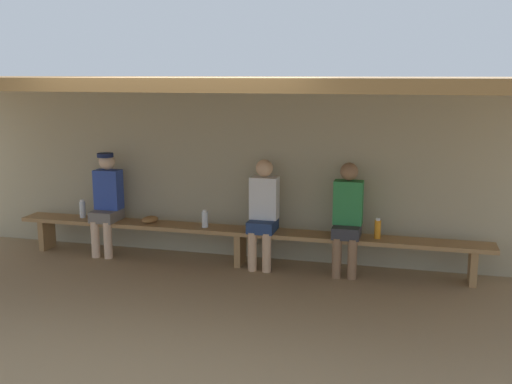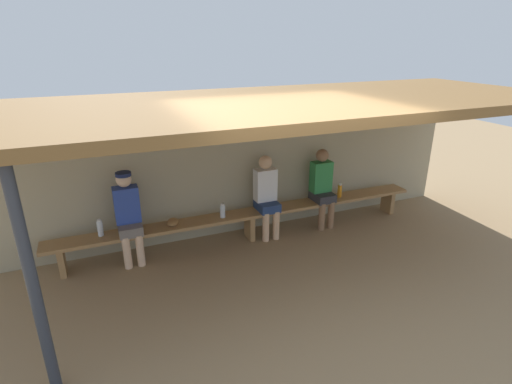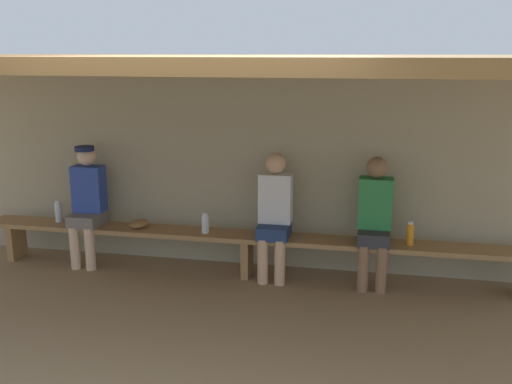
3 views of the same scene
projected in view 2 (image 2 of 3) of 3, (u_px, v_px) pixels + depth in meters
The scene contains 12 objects.
ground_plane at pixel (294, 290), 5.17m from camera, with size 24.00×24.00×0.00m, color #937754.
back_wall at pixel (239, 166), 6.50m from camera, with size 8.00×0.20×2.20m, color tan.
dugout_roof at pixel (274, 105), 4.96m from camera, with size 8.00×2.80×0.12m, color brown.
support_post at pixel (34, 289), 3.32m from camera, with size 0.10×0.10×2.20m, color #2D333D.
bench at pixel (249, 216), 6.37m from camera, with size 6.00×0.36×0.46m.
player_leftmost at pixel (267, 194), 6.35m from camera, with size 0.34×0.42×1.34m.
player_rightmost at pixel (322, 185), 6.72m from camera, with size 0.34×0.42×1.34m.
player_in_white at pixel (128, 214), 5.59m from camera, with size 0.34×0.42×1.34m.
water_bottle_green at pixel (340, 191), 6.90m from camera, with size 0.07×0.07×0.24m.
water_bottle_blue at pixel (100, 228), 5.55m from camera, with size 0.08×0.08×0.24m.
water_bottle_clear at pixel (223, 211), 6.12m from camera, with size 0.08×0.08×0.22m.
baseball_glove_tan at pixel (173, 222), 5.89m from camera, with size 0.24×0.17×0.09m, color olive.
Camera 2 is at (-2.13, -3.85, 3.04)m, focal length 28.15 mm.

